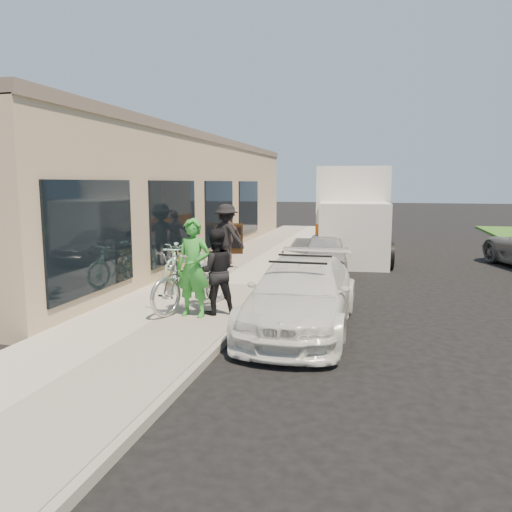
{
  "coord_description": "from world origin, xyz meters",
  "views": [
    {
      "loc": [
        1.97,
        -8.68,
        2.65
      ],
      "look_at": [
        -0.63,
        1.82,
        1.05
      ],
      "focal_mm": 35.0,
      "sensor_mm": 36.0,
      "label": 1
    }
  ],
  "objects_px": {
    "sandwich_board": "(234,239)",
    "cruiser_bike_c": "(186,266)",
    "sedan_white": "(301,295)",
    "sedan_silver": "(325,252)",
    "bystander_a": "(226,236)",
    "bystander_b": "(226,237)",
    "moving_truck": "(351,216)",
    "woman_rider": "(193,268)",
    "cruiser_bike_b": "(187,260)",
    "bike_rack": "(176,263)",
    "cruiser_bike_a": "(176,266)",
    "tandem_bike": "(194,280)",
    "man_standing": "(215,272)"
  },
  "relations": [
    {
      "from": "sandwich_board",
      "to": "man_standing",
      "type": "relative_size",
      "value": 0.64
    },
    {
      "from": "sedan_white",
      "to": "sedan_silver",
      "type": "height_order",
      "value": "sedan_white"
    },
    {
      "from": "woman_rider",
      "to": "cruiser_bike_a",
      "type": "xyz_separation_m",
      "value": [
        -1.3,
        2.21,
        -0.39
      ]
    },
    {
      "from": "sedan_white",
      "to": "bystander_b",
      "type": "distance_m",
      "value": 6.71
    },
    {
      "from": "bike_rack",
      "to": "bystander_b",
      "type": "relative_size",
      "value": 0.58
    },
    {
      "from": "sedan_white",
      "to": "cruiser_bike_a",
      "type": "distance_m",
      "value": 3.91
    },
    {
      "from": "sedan_white",
      "to": "bystander_b",
      "type": "height_order",
      "value": "bystander_b"
    },
    {
      "from": "sedan_silver",
      "to": "bystander_b",
      "type": "distance_m",
      "value": 3.08
    },
    {
      "from": "bike_rack",
      "to": "moving_truck",
      "type": "height_order",
      "value": "moving_truck"
    },
    {
      "from": "sedan_white",
      "to": "sedan_silver",
      "type": "distance_m",
      "value": 6.16
    },
    {
      "from": "sedan_silver",
      "to": "moving_truck",
      "type": "xyz_separation_m",
      "value": [
        0.53,
        3.71,
        0.85
      ]
    },
    {
      "from": "sedan_white",
      "to": "sedan_silver",
      "type": "bearing_deg",
      "value": 92.23
    },
    {
      "from": "man_standing",
      "to": "cruiser_bike_a",
      "type": "xyz_separation_m",
      "value": [
        -1.64,
        1.94,
        -0.29
      ]
    },
    {
      "from": "woman_rider",
      "to": "cruiser_bike_b",
      "type": "bearing_deg",
      "value": 119.72
    },
    {
      "from": "woman_rider",
      "to": "man_standing",
      "type": "xyz_separation_m",
      "value": [
        0.34,
        0.27,
        -0.11
      ]
    },
    {
      "from": "cruiser_bike_b",
      "to": "sedan_silver",
      "type": "bearing_deg",
      "value": 54.36
    },
    {
      "from": "sandwich_board",
      "to": "woman_rider",
      "type": "distance_m",
      "value": 8.35
    },
    {
      "from": "sedan_silver",
      "to": "cruiser_bike_a",
      "type": "height_order",
      "value": "cruiser_bike_a"
    },
    {
      "from": "bike_rack",
      "to": "sedan_white",
      "type": "bearing_deg",
      "value": -34.63
    },
    {
      "from": "man_standing",
      "to": "moving_truck",
      "type": "bearing_deg",
      "value": -129.22
    },
    {
      "from": "tandem_bike",
      "to": "man_standing",
      "type": "xyz_separation_m",
      "value": [
        0.53,
        -0.22,
        0.22
      ]
    },
    {
      "from": "woman_rider",
      "to": "bystander_b",
      "type": "relative_size",
      "value": 1.13
    },
    {
      "from": "sandwich_board",
      "to": "sedan_white",
      "type": "bearing_deg",
      "value": -80.1
    },
    {
      "from": "cruiser_bike_c",
      "to": "man_standing",
      "type": "bearing_deg",
      "value": -48.37
    },
    {
      "from": "sandwich_board",
      "to": "sedan_silver",
      "type": "height_order",
      "value": "sandwich_board"
    },
    {
      "from": "tandem_bike",
      "to": "cruiser_bike_b",
      "type": "distance_m",
      "value": 3.28
    },
    {
      "from": "moving_truck",
      "to": "cruiser_bike_c",
      "type": "xyz_separation_m",
      "value": [
        -3.6,
        -7.24,
        -0.82
      ]
    },
    {
      "from": "cruiser_bike_c",
      "to": "bystander_b",
      "type": "bearing_deg",
      "value": 98.12
    },
    {
      "from": "tandem_bike",
      "to": "woman_rider",
      "type": "distance_m",
      "value": 0.61
    },
    {
      "from": "cruiser_bike_c",
      "to": "bystander_a",
      "type": "relative_size",
      "value": 0.79
    },
    {
      "from": "bystander_a",
      "to": "bystander_b",
      "type": "relative_size",
      "value": 1.14
    },
    {
      "from": "cruiser_bike_c",
      "to": "bystander_a",
      "type": "bearing_deg",
      "value": 93.58
    },
    {
      "from": "bike_rack",
      "to": "bystander_a",
      "type": "bearing_deg",
      "value": 82.63
    },
    {
      "from": "moving_truck",
      "to": "woman_rider",
      "type": "bearing_deg",
      "value": -108.09
    },
    {
      "from": "sedan_silver",
      "to": "bystander_a",
      "type": "xyz_separation_m",
      "value": [
        -2.83,
        -0.88,
        0.52
      ]
    },
    {
      "from": "bike_rack",
      "to": "cruiser_bike_c",
      "type": "xyz_separation_m",
      "value": [
        0.14,
        0.25,
        -0.13
      ]
    },
    {
      "from": "cruiser_bike_a",
      "to": "man_standing",
      "type": "bearing_deg",
      "value": -68.83
    },
    {
      "from": "bike_rack",
      "to": "cruiser_bike_a",
      "type": "relative_size",
      "value": 0.53
    },
    {
      "from": "sandwich_board",
      "to": "sedan_white",
      "type": "height_order",
      "value": "sedan_white"
    },
    {
      "from": "sedan_silver",
      "to": "moving_truck",
      "type": "relative_size",
      "value": 0.5
    },
    {
      "from": "bike_rack",
      "to": "tandem_bike",
      "type": "distance_m",
      "value": 2.37
    },
    {
      "from": "woman_rider",
      "to": "cruiser_bike_b",
      "type": "height_order",
      "value": "woman_rider"
    },
    {
      "from": "man_standing",
      "to": "cruiser_bike_c",
      "type": "relative_size",
      "value": 1.11
    },
    {
      "from": "sedan_white",
      "to": "moving_truck",
      "type": "height_order",
      "value": "moving_truck"
    },
    {
      "from": "tandem_bike",
      "to": "cruiser_bike_b",
      "type": "relative_size",
      "value": 1.26
    },
    {
      "from": "moving_truck",
      "to": "bystander_b",
      "type": "height_order",
      "value": "moving_truck"
    },
    {
      "from": "moving_truck",
      "to": "cruiser_bike_c",
      "type": "height_order",
      "value": "moving_truck"
    },
    {
      "from": "bike_rack",
      "to": "man_standing",
      "type": "relative_size",
      "value": 0.58
    },
    {
      "from": "sandwich_board",
      "to": "cruiser_bike_c",
      "type": "xyz_separation_m",
      "value": [
        0.35,
        -5.41,
        -0.09
      ]
    },
    {
      "from": "woman_rider",
      "to": "cruiser_bike_c",
      "type": "xyz_separation_m",
      "value": [
        -1.28,
        2.77,
        -0.48
      ]
    }
  ]
}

